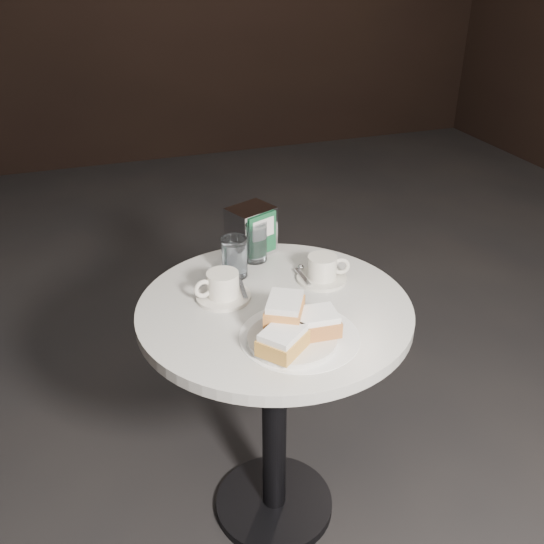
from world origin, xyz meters
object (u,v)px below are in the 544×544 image
(beignet_plate, at_px, (294,329))
(water_glass_right, at_px, (254,242))
(cafe_table, at_px, (274,367))
(coffee_cup_left, at_px, (222,287))
(water_glass_left, at_px, (235,258))
(napkin_dispenser, at_px, (251,231))
(coffee_cup_right, at_px, (323,270))

(beignet_plate, height_order, water_glass_right, water_glass_right)
(cafe_table, bearing_deg, water_glass_right, 83.82)
(cafe_table, height_order, water_glass_right, water_glass_right)
(beignet_plate, xyz_separation_m, coffee_cup_left, (-0.10, 0.24, -0.01))
(water_glass_left, distance_m, napkin_dispenser, 0.14)
(cafe_table, height_order, water_glass_left, water_glass_left)
(water_glass_right, height_order, napkin_dispenser, napkin_dispenser)
(beignet_plate, bearing_deg, coffee_cup_right, 54.17)
(cafe_table, bearing_deg, napkin_dispenser, 83.76)
(beignet_plate, height_order, coffee_cup_left, beignet_plate)
(coffee_cup_left, distance_m, coffee_cup_right, 0.28)
(cafe_table, bearing_deg, coffee_cup_left, 147.00)
(napkin_dispenser, bearing_deg, coffee_cup_left, -146.48)
(coffee_cup_left, distance_m, water_glass_right, 0.23)
(coffee_cup_left, bearing_deg, beignet_plate, -74.72)
(cafe_table, relative_size, coffee_cup_right, 4.46)
(coffee_cup_left, relative_size, coffee_cup_right, 0.96)
(cafe_table, xyz_separation_m, beignet_plate, (-0.01, -0.17, 0.24))
(coffee_cup_right, xyz_separation_m, water_glass_left, (-0.22, 0.10, 0.02))
(beignet_plate, bearing_deg, cafe_table, 85.62)
(cafe_table, xyz_separation_m, coffee_cup_right, (0.16, 0.08, 0.23))
(water_glass_right, bearing_deg, beignet_plate, -95.46)
(water_glass_left, bearing_deg, coffee_cup_left, -120.85)
(beignet_plate, relative_size, water_glass_left, 2.36)
(coffee_cup_right, bearing_deg, napkin_dispenser, 136.42)
(coffee_cup_left, relative_size, napkin_dispenser, 1.06)
(cafe_table, height_order, coffee_cup_left, coffee_cup_left)
(water_glass_left, relative_size, napkin_dispenser, 0.76)
(coffee_cup_right, distance_m, water_glass_right, 0.22)
(cafe_table, xyz_separation_m, water_glass_left, (-0.05, 0.18, 0.25))
(beignet_plate, height_order, coffee_cup_right, beignet_plate)
(coffee_cup_left, bearing_deg, coffee_cup_right, -6.85)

